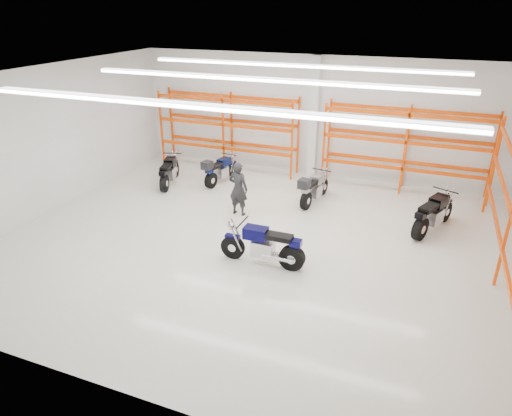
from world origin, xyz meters
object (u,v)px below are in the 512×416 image
at_px(motorcycle_main, 266,247).
at_px(standing_man, 238,189).
at_px(structural_column, 314,118).
at_px(motorcycle_back_a, 169,172).
at_px(motorcycle_back_d, 432,215).
at_px(motorcycle_back_b, 219,170).
at_px(motorcycle_back_c, 313,189).

distance_m(motorcycle_main, standing_man, 3.21).
bearing_deg(structural_column, motorcycle_back_a, -147.67).
xyz_separation_m(motorcycle_back_a, motorcycle_back_d, (9.15, -0.48, 0.04)).
xyz_separation_m(motorcycle_back_b, motorcycle_back_d, (7.49, -1.28, 0.03)).
relative_size(motorcycle_main, motorcycle_back_a, 1.09).
bearing_deg(standing_man, motorcycle_back_a, -18.40).
relative_size(motorcycle_back_b, motorcycle_back_d, 0.94).
bearing_deg(motorcycle_back_d, structural_column, 143.13).
relative_size(motorcycle_back_d, structural_column, 0.49).
xyz_separation_m(motorcycle_back_b, structural_column, (2.96, 2.12, 1.74)).
xyz_separation_m(motorcycle_main, motorcycle_back_d, (3.89, 3.52, 0.01)).
height_order(motorcycle_back_c, structural_column, structural_column).
relative_size(motorcycle_main, motorcycle_back_d, 1.03).
xyz_separation_m(motorcycle_back_d, structural_column, (-4.53, 3.40, 1.71)).
bearing_deg(motorcycle_back_d, motorcycle_back_c, 168.96).
bearing_deg(structural_column, motorcycle_back_c, -74.15).
bearing_deg(motorcycle_back_b, standing_man, -51.90).
relative_size(motorcycle_back_a, structural_column, 0.47).
bearing_deg(structural_column, standing_man, -105.73).
distance_m(motorcycle_back_a, structural_column, 5.74).
bearing_deg(structural_column, motorcycle_back_d, -36.87).
distance_m(motorcycle_back_b, motorcycle_back_d, 7.60).
bearing_deg(motorcycle_back_c, standing_man, -139.78).
distance_m(motorcycle_back_d, standing_man, 5.84).
bearing_deg(motorcycle_back_a, motorcycle_main, -37.23).
relative_size(motorcycle_main, standing_man, 1.31).
bearing_deg(motorcycle_back_b, structural_column, 35.62).
distance_m(motorcycle_back_c, standing_man, 2.61).
height_order(motorcycle_back_b, motorcycle_back_d, motorcycle_back_d).
bearing_deg(motorcycle_back_c, motorcycle_back_d, -11.04).
xyz_separation_m(standing_man, structural_column, (1.22, 4.34, 1.38)).
height_order(motorcycle_main, structural_column, structural_column).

